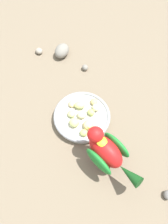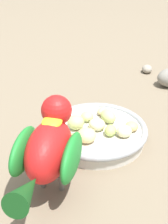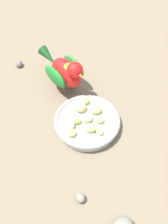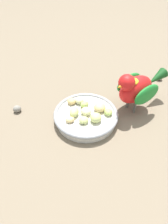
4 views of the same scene
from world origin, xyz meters
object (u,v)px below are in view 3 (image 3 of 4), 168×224
(apple_piece_2, at_px, (96,109))
(parrot, at_px, (65,71))
(apple_piece_1, at_px, (76,120))
(apple_piece_3, at_px, (80,107))
(feeding_bowl, at_px, (87,122))
(pebble_2, at_px, (80,198))
(apple_piece_9, at_px, (100,131))
(apple_piece_7, at_px, (70,125))
(apple_piece_0, at_px, (87,118))
(pebble_0, at_px, (19,64))
(apple_piece_5, at_px, (99,119))
(apple_piece_6, at_px, (72,133))
(apple_piece_8, at_px, (86,101))
(apple_piece_4, at_px, (90,128))

(apple_piece_2, relative_size, parrot, 0.16)
(apple_piece_1, bearing_deg, apple_piece_3, 115.81)
(feeding_bowl, relative_size, parrot, 0.93)
(pebble_2, bearing_deg, apple_piece_3, 129.42)
(apple_piece_9, relative_size, pebble_2, 1.03)
(pebble_2, bearing_deg, apple_piece_9, 112.40)
(apple_piece_2, bearing_deg, apple_piece_7, -104.35)
(feeding_bowl, height_order, apple_piece_0, apple_piece_0)
(pebble_0, bearing_deg, apple_piece_3, -5.69)
(apple_piece_9, height_order, pebble_0, apple_piece_9)
(feeding_bowl, distance_m, apple_piece_5, 0.04)
(apple_piece_0, height_order, apple_piece_7, same)
(apple_piece_5, bearing_deg, apple_piece_7, -126.59)
(apple_piece_5, distance_m, pebble_2, 0.22)
(feeding_bowl, relative_size, apple_piece_2, 5.80)
(feeding_bowl, distance_m, pebble_2, 0.22)
(apple_piece_6, relative_size, apple_piece_9, 1.03)
(apple_piece_3, height_order, apple_piece_8, apple_piece_3)
(feeding_bowl, relative_size, apple_piece_3, 5.47)
(pebble_0, bearing_deg, pebble_2, -26.03)
(apple_piece_8, distance_m, parrot, 0.11)
(apple_piece_1, xyz_separation_m, apple_piece_3, (-0.02, 0.04, 0.00))
(feeding_bowl, relative_size, apple_piece_5, 6.94)
(apple_piece_5, relative_size, pebble_0, 1.03)
(feeding_bowl, xyz_separation_m, apple_piece_5, (0.03, 0.02, 0.02))
(apple_piece_1, height_order, apple_piece_4, apple_piece_4)
(feeding_bowl, height_order, pebble_0, feeding_bowl)
(apple_piece_1, distance_m, apple_piece_4, 0.05)
(apple_piece_5, height_order, apple_piece_8, same)
(apple_piece_1, distance_m, apple_piece_3, 0.05)
(apple_piece_2, bearing_deg, pebble_2, -60.94)
(apple_piece_2, height_order, pebble_2, apple_piece_2)
(apple_piece_1, relative_size, pebble_2, 1.06)
(apple_piece_0, relative_size, parrot, 0.15)
(apple_piece_6, height_order, apple_piece_7, apple_piece_7)
(apple_piece_7, xyz_separation_m, apple_piece_9, (0.07, 0.04, -0.00))
(apple_piece_3, xyz_separation_m, apple_piece_8, (-0.00, 0.03, -0.00))
(apple_piece_3, distance_m, apple_piece_7, 0.07)
(feeding_bowl, height_order, apple_piece_2, apple_piece_2)
(pebble_0, distance_m, pebble_2, 0.52)
(apple_piece_5, xyz_separation_m, pebble_0, (-0.37, 0.03, -0.02))
(apple_piece_2, bearing_deg, apple_piece_4, -66.99)
(parrot, height_order, pebble_2, parrot)
(apple_piece_4, relative_size, apple_piece_7, 1.33)
(apple_piece_1, height_order, apple_piece_3, apple_piece_3)
(apple_piece_4, bearing_deg, apple_piece_7, -150.39)
(feeding_bowl, xyz_separation_m, apple_piece_8, (-0.04, 0.05, 0.02))
(feeding_bowl, xyz_separation_m, apple_piece_2, (0.00, 0.04, 0.02))
(parrot, relative_size, pebble_2, 8.27)
(apple_piece_2, distance_m, pebble_2, 0.25)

